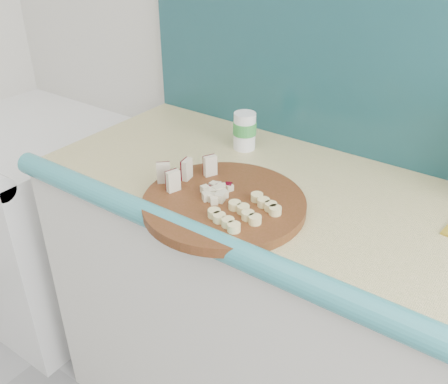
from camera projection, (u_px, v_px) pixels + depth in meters
porcelain_fixture at (46, 216)px, 2.08m from camera, size 0.70×0.72×0.84m
cutting_board at (224, 204)px, 1.18m from camera, size 0.50×0.50×0.02m
apple_wedges at (183, 172)px, 1.23m from camera, size 0.10×0.15×0.05m
apple_chunks at (218, 191)px, 1.18m from camera, size 0.07×0.07×0.02m
banana_slices at (245, 212)px, 1.11m from camera, size 0.13×0.16×0.02m
canister at (245, 130)px, 1.44m from camera, size 0.07×0.07×0.11m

